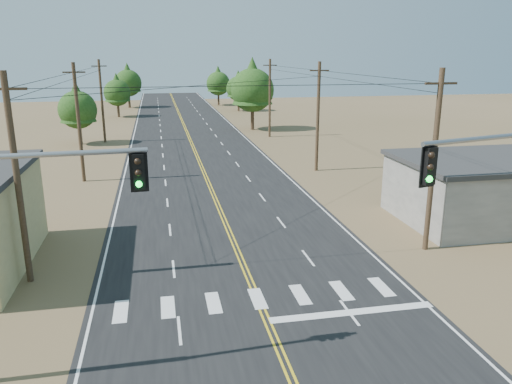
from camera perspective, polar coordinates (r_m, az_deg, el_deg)
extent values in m
cube|color=black|center=(43.52, -5.56, 1.29)|extent=(15.00, 200.00, 0.02)
cylinder|color=#4C3826|center=(25.49, -25.59, 1.08)|extent=(0.30, 0.30, 10.00)
cube|color=#4C3826|center=(24.88, -26.74, 10.48)|extent=(1.80, 0.12, 0.12)
cylinder|color=#4C3826|center=(44.82, -19.60, 7.39)|extent=(0.30, 0.30, 10.00)
cube|color=#4C3826|center=(44.48, -20.10, 12.74)|extent=(1.80, 0.12, 0.12)
cylinder|color=#4C3826|center=(64.56, -17.20, 9.85)|extent=(0.30, 0.30, 10.00)
cube|color=#4C3826|center=(64.33, -17.50, 13.57)|extent=(1.80, 0.12, 0.12)
cylinder|color=#4C3826|center=(28.63, 19.60, 3.17)|extent=(0.30, 0.30, 10.00)
cube|color=#4C3826|center=(28.09, 20.39, 11.56)|extent=(1.80, 0.12, 0.12)
cylinder|color=#4C3826|center=(46.68, 7.08, 8.46)|extent=(0.30, 0.30, 10.00)
cube|color=#4C3826|center=(46.35, 7.26, 13.61)|extent=(1.80, 0.12, 0.12)
cylinder|color=#4C3826|center=(65.86, 1.58, 10.63)|extent=(0.30, 0.30, 10.00)
cube|color=#4C3826|center=(65.63, 1.61, 14.28)|extent=(1.80, 0.12, 0.12)
cylinder|color=gray|center=(16.86, -23.60, 3.90)|extent=(6.62, 0.56, 0.17)
cube|color=black|center=(16.78, -13.26, 2.30)|extent=(0.40, 0.35, 1.19)
sphere|color=black|center=(16.51, -13.39, 3.42)|extent=(0.22, 0.22, 0.22)
sphere|color=black|center=(16.60, -13.31, 2.14)|extent=(0.22, 0.22, 0.22)
sphere|color=#0CE533|center=(16.69, -13.23, 0.88)|extent=(0.22, 0.22, 0.22)
cylinder|color=gray|center=(19.29, 26.16, 5.70)|extent=(6.87, 1.88, 0.18)
cube|color=black|center=(17.07, 19.12, 2.85)|extent=(0.46, 0.42, 1.23)
sphere|color=black|center=(16.81, 19.42, 4.00)|extent=(0.22, 0.22, 0.22)
sphere|color=black|center=(16.88, 19.30, 2.70)|extent=(0.22, 0.22, 0.22)
sphere|color=#0CE533|center=(16.97, 19.18, 1.41)|extent=(0.22, 0.22, 0.22)
cylinder|color=#3F2D1E|center=(64.49, -19.49, 6.38)|extent=(0.48, 0.48, 2.72)
cone|color=#1B4012|center=(64.05, -19.80, 9.71)|extent=(4.23, 4.23, 4.83)
sphere|color=#1B4012|center=(64.14, -19.72, 8.84)|extent=(4.53, 4.53, 4.53)
cylinder|color=#3F2D1E|center=(90.55, -15.46, 9.12)|extent=(0.41, 0.41, 2.70)
cone|color=#1B4012|center=(90.24, -15.64, 11.49)|extent=(4.20, 4.20, 4.80)
sphere|color=#1B4012|center=(90.31, -15.59, 10.87)|extent=(4.50, 4.50, 4.50)
cylinder|color=#3F2D1E|center=(105.65, -14.30, 10.19)|extent=(0.47, 0.47, 3.20)
cone|color=#1B4012|center=(105.36, -14.46, 12.59)|extent=(4.97, 4.97, 5.68)
sphere|color=#1B4012|center=(105.41, -14.42, 11.97)|extent=(5.33, 5.33, 5.33)
cylinder|color=#3F2D1E|center=(72.51, -0.41, 8.58)|extent=(0.50, 0.50, 3.68)
cone|color=#1B4012|center=(72.06, -0.42, 12.62)|extent=(5.73, 5.73, 6.54)
sphere|color=#1B4012|center=(72.14, -0.42, 11.56)|extent=(6.14, 6.14, 6.14)
cylinder|color=#3F2D1E|center=(96.47, -2.01, 10.05)|extent=(0.40, 0.40, 2.75)
cone|color=#1B4012|center=(96.17, -2.03, 12.31)|extent=(4.28, 4.28, 4.89)
sphere|color=#1B4012|center=(96.23, -2.03, 11.72)|extent=(4.58, 4.58, 4.58)
cylinder|color=#3F2D1E|center=(107.50, -4.31, 10.64)|extent=(0.41, 0.41, 2.96)
cone|color=#1B4012|center=(107.22, -4.35, 12.83)|extent=(4.60, 4.60, 5.26)
sphere|color=#1B4012|center=(107.28, -4.34, 12.26)|extent=(4.93, 4.93, 4.93)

